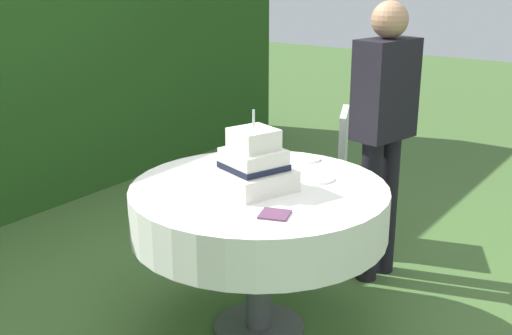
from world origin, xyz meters
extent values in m
plane|color=#476B33|center=(0.00, 0.00, 0.00)|extent=(20.00, 20.00, 0.00)
cylinder|color=#4C4C51|center=(0.00, 0.00, 0.01)|extent=(0.46, 0.46, 0.02)
cylinder|color=#4C4C51|center=(0.00, 0.00, 0.37)|extent=(0.13, 0.13, 0.74)
cylinder|color=brown|center=(0.00, 0.00, 0.75)|extent=(1.21, 1.21, 0.03)
cylinder|color=white|center=(0.00, 0.00, 0.65)|extent=(1.24, 1.24, 0.24)
cube|color=white|center=(-0.04, 0.00, 0.82)|extent=(0.40, 0.40, 0.10)
cube|color=white|center=(-0.04, 0.00, 0.92)|extent=(0.31, 0.31, 0.10)
cube|color=black|center=(-0.04, 0.00, 0.89)|extent=(0.32, 0.32, 0.03)
cube|color=white|center=(-0.04, 0.00, 1.02)|extent=(0.24, 0.24, 0.10)
sphere|color=#E04C8C|center=(0.11, 0.08, 0.89)|extent=(0.08, 0.08, 0.08)
cylinder|color=silver|center=(-0.04, 0.00, 1.11)|extent=(0.01, 0.01, 0.09)
cylinder|color=white|center=(0.50, 0.03, 0.78)|extent=(0.13, 0.13, 0.01)
cylinder|color=white|center=(0.25, -0.19, 0.78)|extent=(0.15, 0.15, 0.01)
cube|color=#603856|center=(-0.26, -0.27, 0.78)|extent=(0.16, 0.16, 0.01)
cylinder|color=white|center=(1.21, 0.55, 0.23)|extent=(0.03, 0.03, 0.45)
cylinder|color=white|center=(0.92, 0.42, 0.23)|extent=(0.03, 0.03, 0.45)
cylinder|color=white|center=(1.34, 0.26, 0.23)|extent=(0.03, 0.03, 0.45)
cylinder|color=white|center=(1.05, 0.13, 0.23)|extent=(0.03, 0.03, 0.45)
cube|color=white|center=(1.13, 0.34, 0.47)|extent=(0.53, 0.53, 0.04)
cube|color=white|center=(1.20, 0.18, 0.69)|extent=(0.38, 0.20, 0.40)
cylinder|color=black|center=(0.97, -0.25, 0.42)|extent=(0.12, 0.12, 0.85)
cylinder|color=black|center=(0.81, -0.21, 0.42)|extent=(0.12, 0.12, 0.85)
cube|color=black|center=(0.89, -0.23, 1.12)|extent=(0.40, 0.28, 0.55)
sphere|color=#A87A5B|center=(0.89, -0.23, 1.50)|extent=(0.20, 0.20, 0.20)
camera|label=1|loc=(-2.40, -1.67, 1.81)|focal=45.56mm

